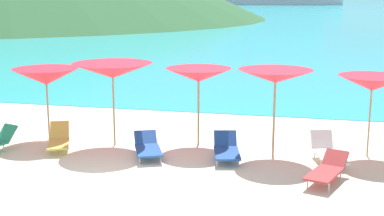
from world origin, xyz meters
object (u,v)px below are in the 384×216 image
(umbrella_4, at_px, (275,76))
(lounge_chair_6, at_px, (327,170))
(umbrella_1, at_px, (46,77))
(lounge_chair_2, at_px, (148,147))
(umbrella_2, at_px, (113,71))
(umbrella_5, at_px, (372,83))
(lounge_chair_5, at_px, (327,152))
(umbrella_3, at_px, (199,75))
(lounge_chair_4, at_px, (59,139))
(lounge_chair_0, at_px, (226,149))

(umbrella_4, relative_size, lounge_chair_6, 1.36)
(umbrella_1, distance_m, umbrella_4, 6.58)
(lounge_chair_2, height_order, lounge_chair_6, lounge_chair_6)
(umbrella_2, height_order, lounge_chair_6, umbrella_2)
(umbrella_1, relative_size, umbrella_5, 0.98)
(umbrella_5, distance_m, lounge_chair_2, 6.05)
(umbrella_5, bearing_deg, lounge_chair_5, -143.86)
(umbrella_3, xyz_separation_m, lounge_chair_5, (3.56, -0.83, -1.73))
(lounge_chair_2, relative_size, lounge_chair_6, 0.96)
(lounge_chair_2, bearing_deg, lounge_chair_6, -35.17)
(umbrella_2, distance_m, lounge_chair_4, 2.40)
(umbrella_2, distance_m, umbrella_4, 4.45)
(umbrella_5, distance_m, lounge_chair_6, 3.04)
(umbrella_1, height_order, lounge_chair_4, umbrella_1)
(umbrella_1, relative_size, umbrella_2, 0.90)
(umbrella_2, relative_size, lounge_chair_4, 1.48)
(umbrella_3, bearing_deg, lounge_chair_4, -159.58)
(lounge_chair_6, bearing_deg, umbrella_5, 84.08)
(lounge_chair_5, bearing_deg, lounge_chair_2, 171.85)
(lounge_chair_0, bearing_deg, lounge_chair_5, -4.72)
(umbrella_4, height_order, lounge_chair_4, umbrella_4)
(umbrella_3, height_order, lounge_chair_5, umbrella_3)
(lounge_chair_0, bearing_deg, lounge_chair_6, -38.31)
(umbrella_2, distance_m, umbrella_5, 6.92)
(umbrella_2, xyz_separation_m, lounge_chair_0, (3.30, -0.58, -1.86))
(umbrella_3, xyz_separation_m, lounge_chair_6, (3.53, -2.38, -1.70))
(lounge_chair_0, bearing_deg, umbrella_5, 4.37)
(umbrella_1, xyz_separation_m, lounge_chair_5, (7.98, -0.38, -1.60))
(umbrella_4, xyz_separation_m, lounge_chair_2, (-3.20, -0.86, -1.86))
(lounge_chair_5, xyz_separation_m, lounge_chair_6, (-0.03, -1.56, 0.03))
(umbrella_5, relative_size, lounge_chair_2, 1.32)
(lounge_chair_0, bearing_deg, lounge_chair_4, 168.44)
(umbrella_3, bearing_deg, umbrella_5, -0.83)
(umbrella_3, relative_size, umbrella_4, 0.95)
(lounge_chair_6, bearing_deg, umbrella_4, 146.40)
(umbrella_3, distance_m, umbrella_4, 2.25)
(umbrella_2, relative_size, lounge_chair_6, 1.38)
(umbrella_3, bearing_deg, lounge_chair_2, -125.55)
(lounge_chair_2, bearing_deg, lounge_chair_4, 153.92)
(umbrella_5, xyz_separation_m, lounge_chair_6, (-1.07, -2.32, -1.65))
(umbrella_4, distance_m, lounge_chair_4, 6.13)
(umbrella_5, xyz_separation_m, lounge_chair_4, (-8.24, -1.29, -1.66))
(umbrella_3, height_order, umbrella_5, umbrella_3)
(lounge_chair_0, height_order, lounge_chair_2, lounge_chair_0)
(umbrella_4, bearing_deg, lounge_chair_5, -9.02)
(umbrella_3, bearing_deg, umbrella_4, -15.60)
(umbrella_5, xyz_separation_m, lounge_chair_0, (-3.59, -1.14, -1.68))
(lounge_chair_6, bearing_deg, umbrella_2, -177.98)
(umbrella_4, height_order, lounge_chair_0, umbrella_4)
(umbrella_4, height_order, lounge_chair_2, umbrella_4)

